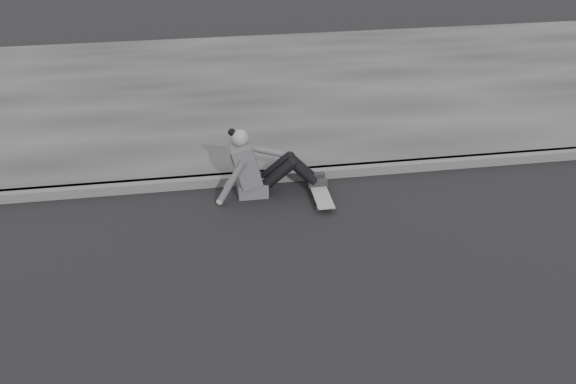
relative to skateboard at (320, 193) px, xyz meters
name	(u,v)px	position (x,y,z in m)	size (l,w,h in m)	color
ground	(489,293)	(1.26, -2.05, -0.07)	(80.00, 80.00, 0.00)	black
curb	(406,166)	(1.26, 0.53, -0.01)	(24.00, 0.16, 0.12)	#535353
sidewalk	(351,85)	(1.26, 3.55, -0.01)	(24.00, 6.00, 0.12)	#393939
skateboard	(320,193)	(0.00, 0.00, 0.00)	(0.20, 0.78, 0.09)	#A1A19B
seated_woman	(257,167)	(-0.73, 0.25, 0.29)	(1.38, 0.46, 0.88)	#4C4C4E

